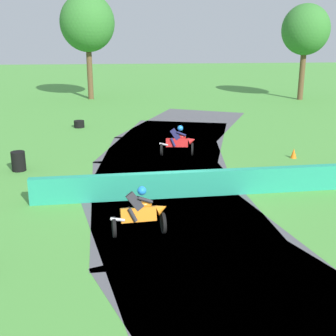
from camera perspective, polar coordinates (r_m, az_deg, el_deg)
name	(u,v)px	position (r m, az deg, el deg)	size (l,w,h in m)	color
ground_plane	(169,197)	(15.79, 0.08, -3.66)	(120.00, 120.00, 0.00)	#4C933D
track_asphalt	(207,195)	(16.03, 4.86, -3.38)	(11.42, 35.19, 0.01)	#515156
safety_barrier	(333,177)	(17.52, 19.95, -1.03)	(0.30, 21.35, 0.90)	#239375
motorcycle_lead_red	(179,141)	(20.78, 1.34, 3.36)	(1.71, 0.92, 1.43)	black
motorcycle_chase_orange	(141,212)	(12.92, -3.43, -5.52)	(1.68, 0.91, 1.43)	black
tire_stack_near	(79,124)	(27.25, -11.06, 5.42)	(0.60, 0.60, 0.40)	black
tire_stack_mid_a	(18,161)	(19.53, -18.22, 0.81)	(0.56, 0.56, 0.80)	black
traffic_cone	(294,153)	(21.17, 15.46, 1.79)	(0.28, 0.28, 0.44)	orange
tree_far_left	(306,30)	(38.50, 16.85, 16.19)	(3.71, 3.71, 7.39)	brown
tree_far_right	(87,23)	(37.81, -10.06, 17.42)	(4.26, 4.26, 8.19)	brown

